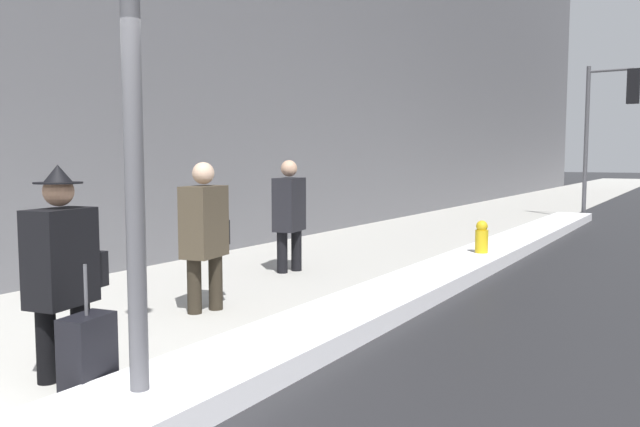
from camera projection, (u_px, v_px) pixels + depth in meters
sidewalk_slab at (480, 219)px, 17.17m from camera, size 4.00×80.00×0.01m
snow_bank_curb at (470, 262)px, 9.40m from camera, size 0.87×17.80×0.19m
building_facade_left at (394, 8)px, 23.39m from camera, size 6.00×36.00×14.59m
traffic_light_near at (614, 108)px, 16.55m from camera, size 1.31×0.32×4.14m
pedestrian_in_glasses at (63, 264)px, 4.61m from camera, size 0.38×0.73×1.62m
pedestrian_with_shoulder_bag at (205, 230)px, 6.67m from camera, size 0.40×0.76×1.62m
pedestrian_trailing at (289, 211)px, 9.02m from camera, size 0.40×0.58×1.64m
rolling_suitcase at (88, 358)px, 4.24m from camera, size 0.28×0.39×0.95m
fire_hydrant at (482, 243)px, 9.71m from camera, size 0.20×0.20×0.70m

